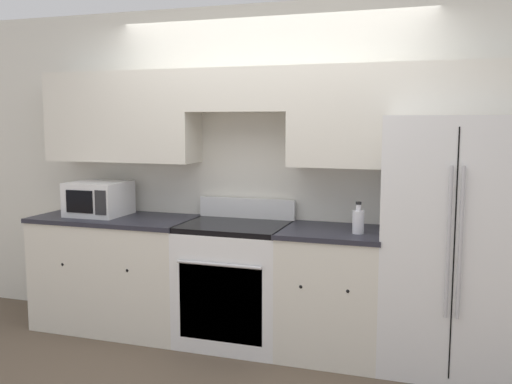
% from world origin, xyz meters
% --- Properties ---
extents(ground_plane, '(12.00, 12.00, 0.00)m').
position_xyz_m(ground_plane, '(0.00, 0.00, 0.00)').
color(ground_plane, brown).
extents(wall_back, '(8.00, 0.39, 2.60)m').
position_xyz_m(wall_back, '(0.01, 0.58, 1.47)').
color(wall_back, silver).
rests_on(wall_back, ground_plane).
extents(lower_cabinets_left, '(1.31, 0.64, 0.93)m').
position_xyz_m(lower_cabinets_left, '(-1.21, 0.31, 0.46)').
color(lower_cabinets_left, silver).
rests_on(lower_cabinets_left, ground_plane).
extents(lower_cabinets_right, '(0.74, 0.64, 0.93)m').
position_xyz_m(lower_cabinets_right, '(0.58, 0.31, 0.46)').
color(lower_cabinets_right, silver).
rests_on(lower_cabinets_right, ground_plane).
extents(oven_range, '(0.79, 0.65, 1.09)m').
position_xyz_m(oven_range, '(-0.17, 0.31, 0.47)').
color(oven_range, white).
rests_on(oven_range, ground_plane).
extents(refrigerator, '(0.91, 0.81, 1.73)m').
position_xyz_m(refrigerator, '(1.40, 0.39, 0.87)').
color(refrigerator, white).
rests_on(refrigerator, ground_plane).
extents(microwave, '(0.44, 0.42, 0.28)m').
position_xyz_m(microwave, '(-1.38, 0.34, 1.06)').
color(microwave, white).
rests_on(microwave, lower_cabinets_left).
extents(bottle, '(0.08, 0.08, 0.22)m').
position_xyz_m(bottle, '(0.77, 0.24, 1.01)').
color(bottle, silver).
rests_on(bottle, lower_cabinets_right).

